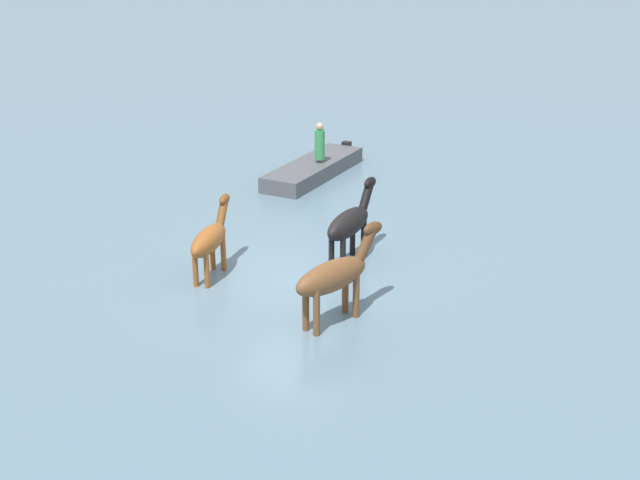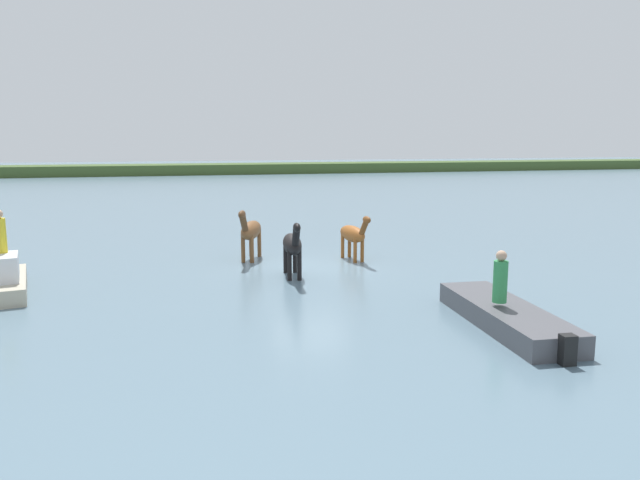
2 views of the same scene
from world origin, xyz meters
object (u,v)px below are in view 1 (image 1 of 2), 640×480
Objects in this scene: horse_rear_stallion at (210,239)px; boat_motor_center at (314,171)px; horse_pinto_flank at (335,275)px; person_watcher_seated at (320,142)px; horse_mid_herd at (350,223)px.

boat_motor_center is at bearing -1.42° from horse_rear_stallion.
horse_pinto_flank is 10.18m from person_watcher_seated.
horse_pinto_flank is (-3.48, 0.98, 0.12)m from horse_rear_stallion.
horse_pinto_flank is 2.01× the size of person_watcher_seated.
horse_pinto_flank is at bearing 30.25° from boat_motor_center.
horse_mid_herd is 1.00× the size of horse_pinto_flank.
horse_rear_stallion reaches higher than boat_motor_center.
horse_rear_stallion is at bearing 11.27° from boat_motor_center.
boat_motor_center is (4.51, -9.21, -0.87)m from horse_pinto_flank.
person_watcher_seated is at bearing 96.30° from boat_motor_center.
boat_motor_center is 4.17× the size of person_watcher_seated.
horse_rear_stallion is 0.91× the size of horse_mid_herd.
horse_mid_herd is at bearing 119.18° from person_watcher_seated.
horse_rear_stallion is at bearing 133.32° from horse_mid_herd.
horse_pinto_flank is at bearing -114.24° from horse_rear_stallion.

